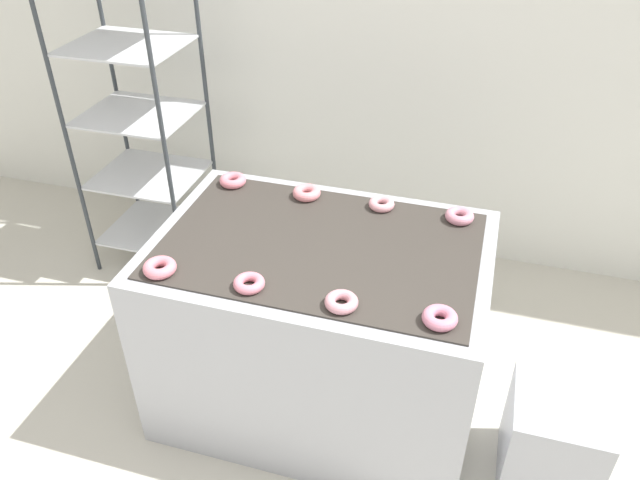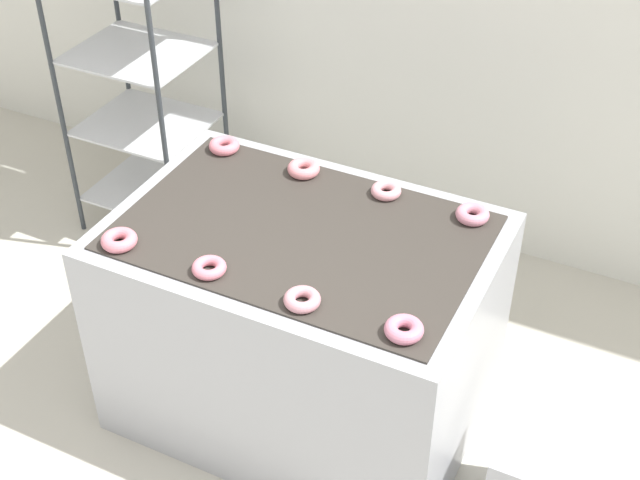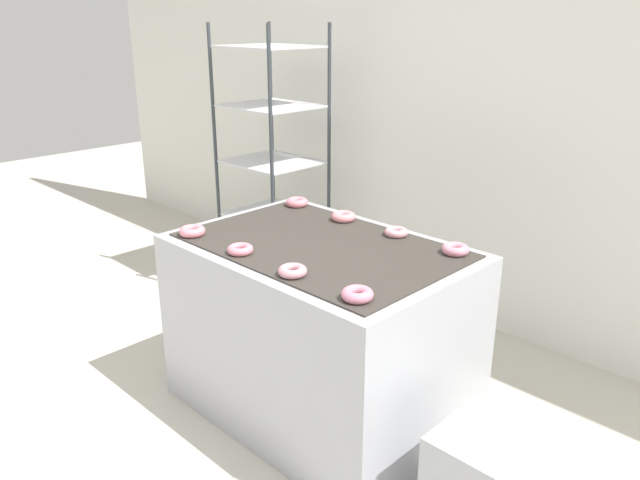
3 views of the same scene
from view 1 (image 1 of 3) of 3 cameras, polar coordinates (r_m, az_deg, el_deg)
name	(u,v)px [view 1 (image 1 of 3)]	position (r m, az deg, el deg)	size (l,w,h in m)	color
wall_back	(395,19)	(3.53, 6.85, 19.39)	(8.00, 0.05, 2.80)	silver
fryer_machine	(320,327)	(2.77, 0.00, -7.96)	(1.36, 0.93, 0.89)	#A8AAB2
baking_rack_cart	(138,115)	(3.63, -16.28, 10.96)	(0.61, 0.54, 1.85)	#33383D
glaze_bin	(552,440)	(2.81, 20.43, -16.75)	(0.37, 0.38, 0.45)	#A8AAB2
donut_near_left	(160,268)	(2.40, -14.44, -2.46)	(0.13, 0.13, 0.04)	pink
donut_near_midleft	(249,283)	(2.28, -6.50, -3.95)	(0.12, 0.12, 0.04)	pink
donut_near_midright	(341,302)	(2.18, 1.97, -5.68)	(0.12, 0.12, 0.04)	#D18C97
donut_near_right	(440,318)	(2.15, 10.90, -7.00)	(0.12, 0.12, 0.04)	pink
donut_far_left	(233,180)	(2.91, -7.97, 5.42)	(0.12, 0.12, 0.04)	pink
donut_far_midleft	(307,193)	(2.79, -1.23, 4.35)	(0.12, 0.12, 0.04)	pink
donut_far_midright	(382,204)	(2.72, 5.65, 3.30)	(0.11, 0.11, 0.04)	pink
donut_far_right	(459,216)	(2.69, 12.64, 2.16)	(0.12, 0.12, 0.04)	pink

